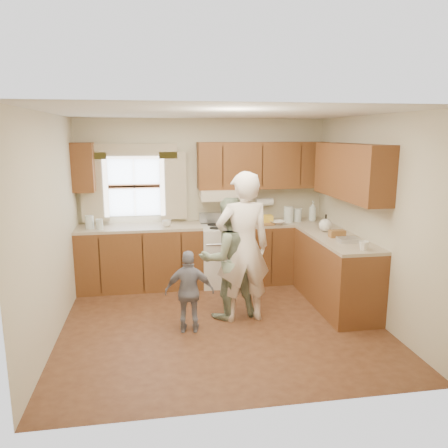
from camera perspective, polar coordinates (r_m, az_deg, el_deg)
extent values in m
plane|color=#472516|center=(5.50, -0.36, -12.71)|extent=(3.80, 3.80, 0.00)
plane|color=white|center=(5.01, -0.40, 14.31)|extent=(3.80, 3.80, 0.00)
plane|color=beige|center=(6.82, -2.68, 3.06)|extent=(3.80, 0.00, 3.80)
plane|color=beige|center=(3.45, 4.19, -5.58)|extent=(3.80, 0.00, 3.80)
plane|color=beige|center=(5.17, -21.65, -0.53)|extent=(0.00, 3.50, 3.50)
plane|color=beige|center=(5.72, 18.78, 0.77)|extent=(0.00, 3.50, 3.50)
cube|color=#41210E|center=(6.65, -10.83, -4.41)|extent=(1.82, 0.60, 0.90)
cube|color=#41210E|center=(6.97, 8.30, -3.59)|extent=(1.22, 0.60, 0.90)
cube|color=#472510|center=(6.06, 14.33, -6.16)|extent=(0.60, 1.65, 0.90)
cube|color=tan|center=(6.54, -10.98, -0.45)|extent=(1.82, 0.60, 0.04)
cube|color=tan|center=(6.86, 8.41, 0.20)|extent=(1.22, 0.60, 0.04)
cube|color=tan|center=(5.94, 14.56, -1.84)|extent=(0.60, 1.65, 0.04)
cube|color=#41210E|center=(6.76, 5.11, 7.65)|extent=(2.00, 0.33, 0.70)
cube|color=#472510|center=(6.62, -17.89, 7.05)|extent=(0.30, 0.33, 0.70)
cube|color=#472510|center=(5.86, 16.21, 6.62)|extent=(0.33, 1.65, 0.70)
cube|color=beige|center=(6.62, 0.13, 3.91)|extent=(0.76, 0.45, 0.15)
cube|color=silver|center=(6.73, -11.63, 4.87)|extent=(0.90, 0.03, 0.90)
cube|color=#FFD84B|center=(6.73, -16.60, 4.62)|extent=(0.40, 0.05, 1.02)
cube|color=#FFD84B|center=(6.68, -6.65, 4.98)|extent=(0.40, 0.05, 1.02)
cube|color=#FFD84B|center=(6.64, -11.83, 9.28)|extent=(1.30, 0.05, 0.22)
cylinder|color=white|center=(6.90, 5.29, 2.88)|extent=(0.27, 0.12, 0.12)
imported|color=silver|center=(6.42, -7.50, 0.08)|extent=(0.15, 0.15, 0.10)
imported|color=silver|center=(6.93, 11.51, 1.66)|extent=(0.12, 0.12, 0.31)
imported|color=silver|center=(6.58, 7.03, 0.17)|extent=(0.27, 0.27, 0.05)
imported|color=silver|center=(5.34, 17.79, -2.73)|extent=(0.15, 0.15, 0.11)
cylinder|color=silver|center=(6.53, -17.15, 0.24)|extent=(0.12, 0.12, 0.19)
cylinder|color=silver|center=(6.44, -15.96, -0.03)|extent=(0.10, 0.10, 0.15)
cube|color=olive|center=(6.54, 5.43, -0.01)|extent=(0.25, 0.19, 0.02)
cube|color=yellow|center=(6.66, 5.41, 0.62)|extent=(0.22, 0.15, 0.12)
cylinder|color=silver|center=(6.76, 8.43, 1.24)|extent=(0.15, 0.15, 0.24)
cylinder|color=silver|center=(6.86, 9.57, 1.17)|extent=(0.13, 0.13, 0.20)
sphere|color=silver|center=(6.20, 13.12, -0.15)|extent=(0.18, 0.18, 0.18)
cube|color=olive|center=(5.92, 14.56, -1.23)|extent=(0.20, 0.11, 0.09)
cube|color=silver|center=(5.69, 15.90, -2.00)|extent=(0.25, 0.18, 0.06)
cube|color=silver|center=(6.72, 0.26, -4.04)|extent=(0.76, 0.64, 0.90)
cube|color=#B7B7BC|center=(6.85, -0.10, 0.90)|extent=(0.76, 0.10, 0.16)
cylinder|color=#B7B7BC|center=(6.35, 0.74, -2.64)|extent=(0.68, 0.03, 0.03)
cube|color=#474CA5|center=(6.40, 1.21, -4.57)|extent=(0.22, 0.02, 0.42)
cylinder|color=black|center=(6.70, -1.43, -0.08)|extent=(0.18, 0.18, 0.01)
cylinder|color=black|center=(6.76, 1.59, 0.02)|extent=(0.18, 0.18, 0.01)
cylinder|color=black|center=(6.46, -1.12, -0.53)|extent=(0.18, 0.18, 0.01)
cylinder|color=black|center=(6.52, 2.01, -0.42)|extent=(0.18, 0.18, 0.01)
imported|color=white|center=(5.30, 2.50, -3.07)|extent=(0.70, 0.49, 1.85)
imported|color=#243F26|center=(5.42, 0.52, -4.49)|extent=(0.85, 0.73, 1.52)
imported|color=gray|center=(5.11, -4.52, -8.81)|extent=(0.60, 0.31, 0.97)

